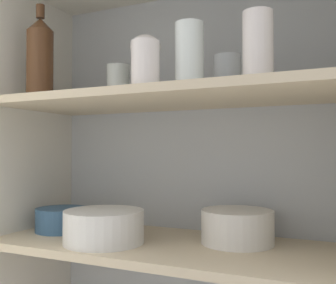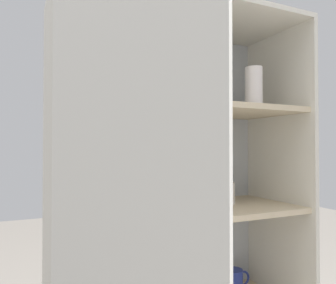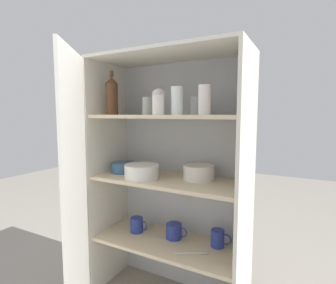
{
  "view_description": "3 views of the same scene",
  "coord_description": "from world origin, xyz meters",
  "px_view_note": "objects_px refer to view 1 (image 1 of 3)",
  "views": [
    {
      "loc": [
        0.42,
        -0.71,
        0.98
      ],
      "look_at": [
        -0.01,
        0.21,
        1.01
      ],
      "focal_mm": 42.0,
      "sensor_mm": 36.0,
      "label": 1
    },
    {
      "loc": [
        -0.54,
        -0.86,
        0.97
      ],
      "look_at": [
        -0.05,
        0.2,
        0.99
      ],
      "focal_mm": 35.0,
      "sensor_mm": 36.0,
      "label": 2
    },
    {
      "loc": [
        0.71,
        -1.13,
        1.13
      ],
      "look_at": [
        0.01,
        0.16,
        0.97
      ],
      "focal_mm": 28.0,
      "sensor_mm": 36.0,
      "label": 3
    }
  ],
  "objects_px": {
    "serving_bowl_small": "(62,218)",
    "mixing_bowl_large": "(237,225)",
    "wine_bottle": "(40,58)",
    "plate_stack_white": "(104,226)"
  },
  "relations": [
    {
      "from": "mixing_bowl_large",
      "to": "plate_stack_white",
      "type": "bearing_deg",
      "value": -156.64
    },
    {
      "from": "plate_stack_white",
      "to": "wine_bottle",
      "type": "bearing_deg",
      "value": -178.57
    },
    {
      "from": "wine_bottle",
      "to": "mixing_bowl_large",
      "type": "height_order",
      "value": "wine_bottle"
    },
    {
      "from": "serving_bowl_small",
      "to": "mixing_bowl_large",
      "type": "bearing_deg",
      "value": 6.87
    },
    {
      "from": "plate_stack_white",
      "to": "serving_bowl_small",
      "type": "distance_m",
      "value": 0.2
    },
    {
      "from": "wine_bottle",
      "to": "serving_bowl_small",
      "type": "xyz_separation_m",
      "value": [
        0.02,
        0.08,
        -0.45
      ]
    },
    {
      "from": "mixing_bowl_large",
      "to": "serving_bowl_small",
      "type": "height_order",
      "value": "mixing_bowl_large"
    },
    {
      "from": "wine_bottle",
      "to": "serving_bowl_small",
      "type": "relative_size",
      "value": 1.76
    },
    {
      "from": "wine_bottle",
      "to": "plate_stack_white",
      "type": "distance_m",
      "value": 0.49
    },
    {
      "from": "plate_stack_white",
      "to": "mixing_bowl_large",
      "type": "bearing_deg",
      "value": 23.36
    }
  ]
}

